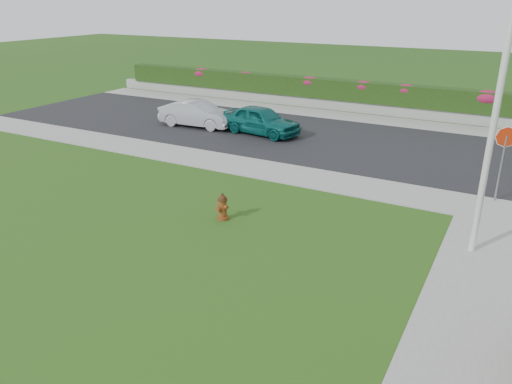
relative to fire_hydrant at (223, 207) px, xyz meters
The scene contains 18 objects.
ground 4.51m from the fire_hydrant, 90.55° to the right, with size 120.00×120.00×0.00m, color black.
street_far 10.77m from the fire_hydrant, 117.95° to the left, with size 26.00×8.00×0.04m, color black.
sidewalk_far 7.55m from the fire_hydrant, 143.29° to the left, with size 24.00×2.00×0.04m, color gray.
curb_corner 8.30m from the fire_hydrant, 32.94° to the left, with size 2.00×2.00×0.04m, color gray.
sidewalk_beyond 14.55m from the fire_hydrant, 94.11° to the left, with size 34.00×2.00×0.04m, color gray.
retaining_wall 16.04m from the fire_hydrant, 93.73° to the left, with size 34.00×0.40×0.60m, color gray.
hedge 16.16m from the fire_hydrant, 93.71° to the left, with size 32.00×0.90×1.10m, color black.
fire_hydrant is the anchor object (origin of this frame).
sedan_teal 9.68m from the fire_hydrant, 111.42° to the left, with size 1.56×3.87×1.32m, color #0B5753.
sedan_silver 11.23m from the fire_hydrant, 128.57° to the left, with size 1.35×3.87×1.27m, color #B5B8BD.
utility_pole 7.44m from the fire_hydrant, 11.43° to the left, with size 0.16×0.16×6.70m, color silver.
stop_sign 8.84m from the fire_hydrant, 37.51° to the left, with size 0.65×0.22×2.46m.
flower_clump_a 19.82m from the fire_hydrant, 126.02° to the left, with size 1.27×0.82×0.64m, color #AC1D4A.
flower_clump_b 18.08m from the fire_hydrant, 117.51° to the left, with size 1.03×0.66×0.51m, color #AC1D4A.
flower_clump_c 16.55m from the fire_hydrant, 104.19° to the left, with size 1.21×0.78×0.61m, color #AC1D4A.
flower_clump_d 16.07m from the fire_hydrant, 93.00° to the left, with size 1.20×0.77×0.60m, color #AC1D4A.
flower_clump_e 16.11m from the fire_hydrant, 84.70° to the left, with size 1.18×0.76×0.59m, color #AC1D4A.
flower_clump_f 16.96m from the fire_hydrant, 70.98° to the left, with size 1.43×0.92×0.72m, color #AC1D4A.
Camera 1 is at (7.31, -6.79, 6.13)m, focal length 35.00 mm.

